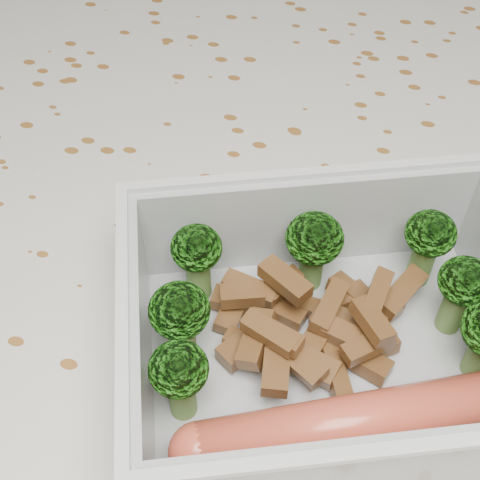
# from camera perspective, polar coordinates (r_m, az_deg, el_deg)

# --- Properties ---
(dining_table) EXTENTS (1.40, 0.90, 0.75)m
(dining_table) POSITION_cam_1_polar(r_m,az_deg,el_deg) (0.45, 0.81, -9.99)
(dining_table) COLOR brown
(dining_table) RESTS_ON ground
(tablecloth) EXTENTS (1.46, 0.96, 0.19)m
(tablecloth) POSITION_cam_1_polar(r_m,az_deg,el_deg) (0.41, 0.88, -6.40)
(tablecloth) COLOR silver
(tablecloth) RESTS_ON dining_table
(lunch_container) EXTENTS (0.24, 0.22, 0.07)m
(lunch_container) POSITION_cam_1_polar(r_m,az_deg,el_deg) (0.33, 7.78, -8.64)
(lunch_container) COLOR silver
(lunch_container) RESTS_ON tablecloth
(broccoli_florets) EXTENTS (0.17, 0.14, 0.05)m
(broccoli_florets) POSITION_cam_1_polar(r_m,az_deg,el_deg) (0.33, 7.19, -4.34)
(broccoli_florets) COLOR #608C3F
(broccoli_florets) RESTS_ON lunch_container
(meat_pile) EXTENTS (0.11, 0.09, 0.03)m
(meat_pile) POSITION_cam_1_polar(r_m,az_deg,el_deg) (0.34, 6.16, -7.27)
(meat_pile) COLOR brown
(meat_pile) RESTS_ON lunch_container
(sausage) EXTENTS (0.15, 0.09, 0.03)m
(sausage) POSITION_cam_1_polar(r_m,az_deg,el_deg) (0.31, 10.22, -15.06)
(sausage) COLOR #D14E35
(sausage) RESTS_ON lunch_container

